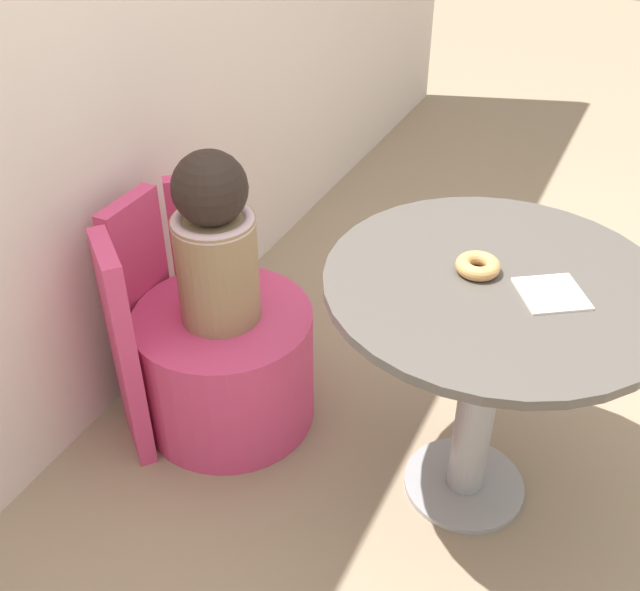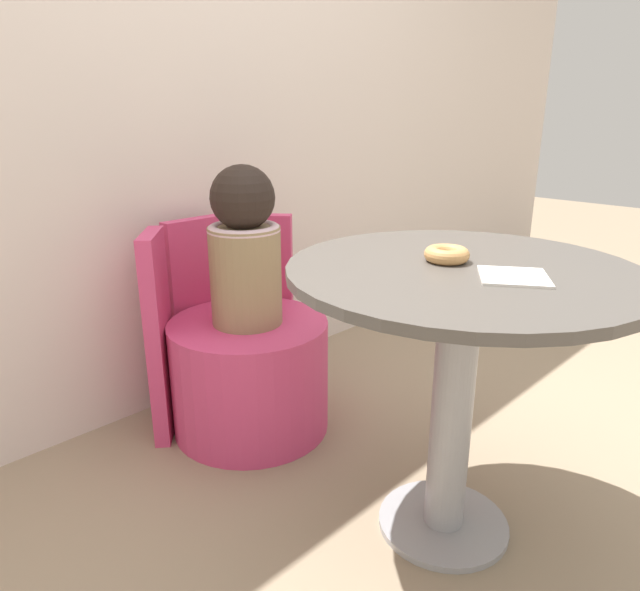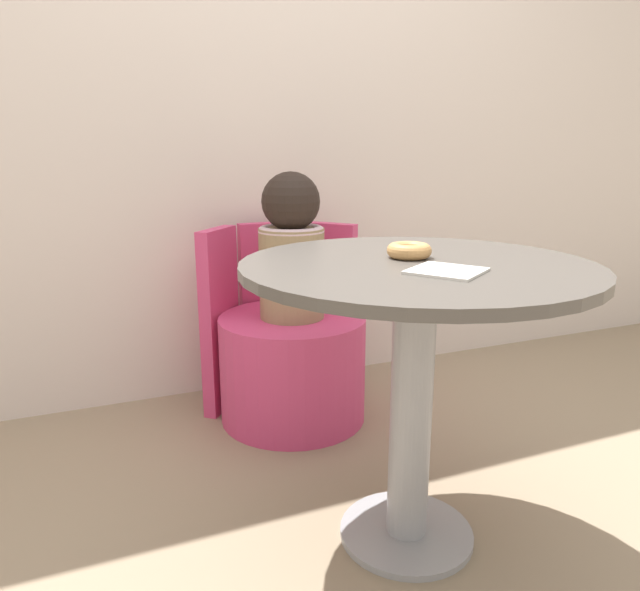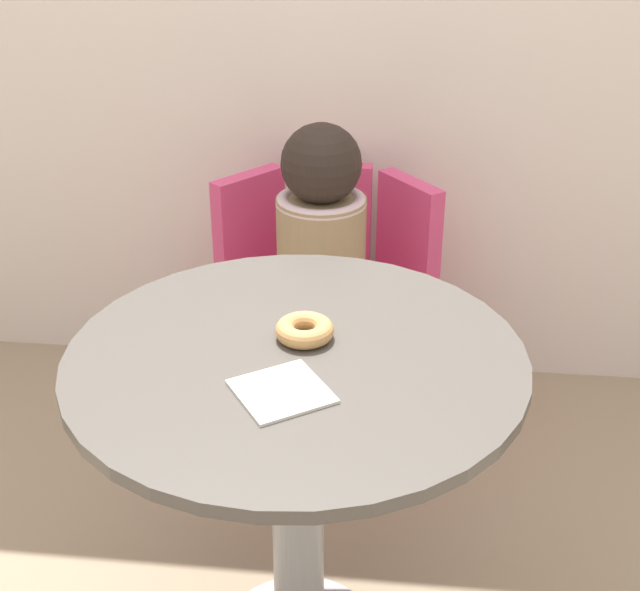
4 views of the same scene
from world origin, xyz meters
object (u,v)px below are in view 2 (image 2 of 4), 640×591
Objects in this scene: tub_chair at (250,375)px; donut at (447,254)px; child_figure at (245,249)px; round_table at (458,334)px.

donut reaches higher than tub_chair.
donut is (0.05, -0.71, 0.10)m from child_figure.
tub_chair is at bearing 180.00° from child_figure.
round_table is 0.77m from child_figure.
round_table is at bearing -87.28° from tub_chair.
tub_chair is at bearing 93.69° from donut.
child_figure is 4.83× the size of donut.
child_figure is at bearing 92.72° from round_table.
donut reaches higher than round_table.
round_table is 1.59× the size of child_figure.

